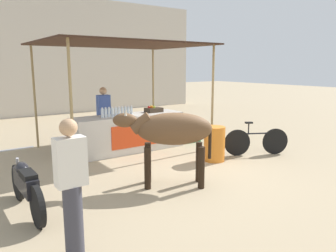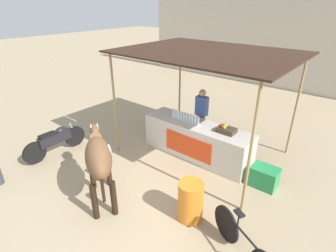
{
  "view_description": "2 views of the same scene",
  "coord_description": "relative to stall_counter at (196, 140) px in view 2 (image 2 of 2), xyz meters",
  "views": [
    {
      "loc": [
        -4.04,
        -5.27,
        2.22
      ],
      "look_at": [
        0.18,
        0.67,
        0.87
      ],
      "focal_mm": 35.0,
      "sensor_mm": 36.0,
      "label": 1
    },
    {
      "loc": [
        3.32,
        -3.08,
        3.88
      ],
      "look_at": [
        -0.45,
        1.54,
        1.01
      ],
      "focal_mm": 28.0,
      "sensor_mm": 36.0,
      "label": 2
    }
  ],
  "objects": [
    {
      "name": "ground_plane",
      "position": [
        0.0,
        -2.2,
        -0.48
      ],
      "size": [
        60.0,
        60.0,
        0.0
      ],
      "primitive_type": "plane",
      "color": "tan"
    },
    {
      "name": "fruit_crate",
      "position": [
        0.8,
        0.05,
        0.55
      ],
      "size": [
        0.44,
        0.32,
        0.18
      ],
      "color": "#3F3326",
      "rests_on": "stall_counter"
    },
    {
      "name": "bicycle_leaning",
      "position": [
        2.4,
        -2.22,
        -0.13
      ],
      "size": [
        1.49,
        0.8,
        0.85
      ],
      "color": "black",
      "rests_on": "ground"
    },
    {
      "name": "building_wall_far",
      "position": [
        0.0,
        7.94,
        2.18
      ],
      "size": [
        16.0,
        0.5,
        5.33
      ],
      "primitive_type": "cube",
      "color": "beige",
      "rests_on": "ground"
    },
    {
      "name": "water_bottle_row",
      "position": [
        -0.35,
        -0.05,
        0.59
      ],
      "size": [
        0.88,
        0.07,
        0.25
      ],
      "color": "silver",
      "rests_on": "stall_counter"
    },
    {
      "name": "water_barrel",
      "position": [
        1.19,
        -1.98,
        -0.07
      ],
      "size": [
        0.49,
        0.49,
        0.82
      ],
      "primitive_type": "cylinder",
      "color": "orange",
      "rests_on": "ground"
    },
    {
      "name": "stall_counter",
      "position": [
        0.0,
        0.0,
        0.0
      ],
      "size": [
        3.0,
        0.82,
        0.96
      ],
      "color": "beige",
      "rests_on": "ground"
    },
    {
      "name": "stall_awning",
      "position": [
        0.0,
        0.3,
        2.19
      ],
      "size": [
        4.2,
        3.2,
        2.78
      ],
      "color": "#382319",
      "rests_on": "ground"
    },
    {
      "name": "motorcycle_parked",
      "position": [
        -3.07,
        -2.34,
        -0.05
      ],
      "size": [
        0.55,
        1.8,
        0.9
      ],
      "color": "black",
      "rests_on": "ground"
    },
    {
      "name": "vendor_behind_counter",
      "position": [
        -0.36,
        0.75,
        0.37
      ],
      "size": [
        0.34,
        0.22,
        1.65
      ],
      "color": "#383842",
      "rests_on": "ground"
    },
    {
      "name": "cow",
      "position": [
        -0.6,
        -2.69,
        0.55
      ],
      "size": [
        1.72,
        1.31,
        1.44
      ],
      "color": "brown",
      "rests_on": "ground"
    },
    {
      "name": "cooler_box",
      "position": [
        1.93,
        -0.1,
        -0.24
      ],
      "size": [
        0.6,
        0.44,
        0.48
      ],
      "primitive_type": "cube",
      "color": "#268C4C",
      "rests_on": "ground"
    }
  ]
}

